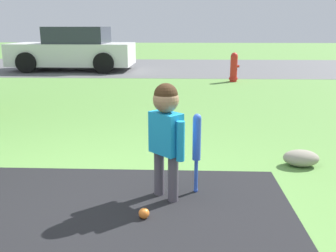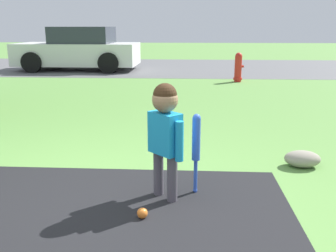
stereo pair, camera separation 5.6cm
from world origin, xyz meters
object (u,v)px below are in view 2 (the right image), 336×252
at_px(child, 165,125).
at_px(parked_car, 79,50).
at_px(fire_hydrant, 238,68).
at_px(sports_ball, 142,213).
at_px(baseball_bat, 196,142).

height_order(child, parked_car, parked_car).
bearing_deg(fire_hydrant, child, -101.75).
bearing_deg(fire_hydrant, parked_car, 153.54).
height_order(sports_ball, fire_hydrant, fire_hydrant).
relative_size(child, baseball_bat, 1.39).
height_order(child, sports_ball, child).
distance_m(baseball_bat, sports_ball, 0.76).
bearing_deg(parked_car, sports_ball, 109.52).
height_order(child, fire_hydrant, child).
bearing_deg(parked_car, baseball_bat, 112.65).
height_order(baseball_bat, parked_car, parked_car).
xyz_separation_m(child, parked_car, (-3.44, 9.32, 0.01)).
bearing_deg(sports_ball, child, 67.53).
distance_m(child, baseball_bat, 0.33).
bearing_deg(baseball_bat, sports_ball, -130.06).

